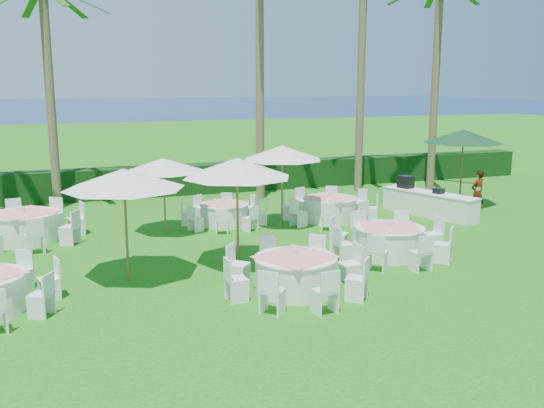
{
  "coord_description": "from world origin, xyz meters",
  "views": [
    {
      "loc": [
        -4.22,
        -12.54,
        4.55
      ],
      "look_at": [
        1.21,
        2.65,
        1.3
      ],
      "focal_mm": 40.0,
      "sensor_mm": 36.0,
      "label": 1
    }
  ],
  "objects_px": {
    "buffet_table": "(428,203)",
    "umbrella_d": "(282,153)",
    "banquet_table_b": "(295,273)",
    "umbrella_c": "(163,165)",
    "umbrella_a": "(124,179)",
    "staff_person": "(477,192)",
    "banquet_table_d": "(24,226)",
    "banquet_table_f": "(330,208)",
    "banquet_table_e": "(224,214)",
    "banquet_table_c": "(389,241)",
    "umbrella_b": "(237,168)",
    "umbrella_green": "(463,136)"
  },
  "relations": [
    {
      "from": "buffet_table",
      "to": "umbrella_d",
      "type": "bearing_deg",
      "value": 178.15
    },
    {
      "from": "banquet_table_b",
      "to": "umbrella_c",
      "type": "distance_m",
      "value": 6.69
    },
    {
      "from": "umbrella_a",
      "to": "staff_person",
      "type": "distance_m",
      "value": 12.86
    },
    {
      "from": "banquet_table_b",
      "to": "banquet_table_d",
      "type": "bearing_deg",
      "value": 131.03
    },
    {
      "from": "banquet_table_f",
      "to": "buffet_table",
      "type": "bearing_deg",
      "value": -6.6
    },
    {
      "from": "banquet_table_e",
      "to": "umbrella_a",
      "type": "height_order",
      "value": "umbrella_a"
    },
    {
      "from": "banquet_table_c",
      "to": "umbrella_d",
      "type": "height_order",
      "value": "umbrella_d"
    },
    {
      "from": "umbrella_d",
      "to": "buffet_table",
      "type": "height_order",
      "value": "umbrella_d"
    },
    {
      "from": "banquet_table_c",
      "to": "banquet_table_e",
      "type": "height_order",
      "value": "banquet_table_c"
    },
    {
      "from": "banquet_table_d",
      "to": "umbrella_b",
      "type": "height_order",
      "value": "umbrella_b"
    },
    {
      "from": "umbrella_b",
      "to": "staff_person",
      "type": "xyz_separation_m",
      "value": [
        9.62,
        3.1,
        -1.72
      ]
    },
    {
      "from": "banquet_table_e",
      "to": "staff_person",
      "type": "distance_m",
      "value": 8.86
    },
    {
      "from": "umbrella_d",
      "to": "banquet_table_d",
      "type": "bearing_deg",
      "value": 174.06
    },
    {
      "from": "banquet_table_c",
      "to": "umbrella_d",
      "type": "xyz_separation_m",
      "value": [
        -1.5,
        4.12,
        1.95
      ]
    },
    {
      "from": "banquet_table_f",
      "to": "umbrella_green",
      "type": "height_order",
      "value": "umbrella_green"
    },
    {
      "from": "banquet_table_e",
      "to": "banquet_table_f",
      "type": "relative_size",
      "value": 0.88
    },
    {
      "from": "umbrella_b",
      "to": "staff_person",
      "type": "relative_size",
      "value": 1.75
    },
    {
      "from": "banquet_table_f",
      "to": "umbrella_b",
      "type": "relative_size",
      "value": 1.13
    },
    {
      "from": "banquet_table_b",
      "to": "umbrella_d",
      "type": "relative_size",
      "value": 1.23
    },
    {
      "from": "buffet_table",
      "to": "staff_person",
      "type": "height_order",
      "value": "staff_person"
    },
    {
      "from": "buffet_table",
      "to": "banquet_table_d",
      "type": "bearing_deg",
      "value": 175.73
    },
    {
      "from": "umbrella_b",
      "to": "umbrella_c",
      "type": "height_order",
      "value": "umbrella_b"
    },
    {
      "from": "staff_person",
      "to": "umbrella_c",
      "type": "bearing_deg",
      "value": -18.72
    },
    {
      "from": "banquet_table_d",
      "to": "banquet_table_f",
      "type": "height_order",
      "value": "banquet_table_d"
    },
    {
      "from": "umbrella_b",
      "to": "banquet_table_d",
      "type": "bearing_deg",
      "value": 138.85
    },
    {
      "from": "banquet_table_b",
      "to": "umbrella_a",
      "type": "distance_m",
      "value": 4.41
    },
    {
      "from": "banquet_table_f",
      "to": "umbrella_c",
      "type": "relative_size",
      "value": 1.26
    },
    {
      "from": "umbrella_a",
      "to": "umbrella_b",
      "type": "bearing_deg",
      "value": 3.48
    },
    {
      "from": "banquet_table_d",
      "to": "umbrella_c",
      "type": "height_order",
      "value": "umbrella_c"
    },
    {
      "from": "banquet_table_e",
      "to": "buffet_table",
      "type": "xyz_separation_m",
      "value": [
        7.03,
        -1.03,
        0.07
      ]
    },
    {
      "from": "umbrella_b",
      "to": "umbrella_d",
      "type": "bearing_deg",
      "value": 55.22
    },
    {
      "from": "umbrella_d",
      "to": "buffet_table",
      "type": "xyz_separation_m",
      "value": [
        5.36,
        -0.17,
        -1.93
      ]
    },
    {
      "from": "umbrella_green",
      "to": "umbrella_a",
      "type": "bearing_deg",
      "value": -159.69
    },
    {
      "from": "umbrella_d",
      "to": "staff_person",
      "type": "height_order",
      "value": "umbrella_d"
    },
    {
      "from": "banquet_table_e",
      "to": "umbrella_green",
      "type": "bearing_deg",
      "value": -0.07
    },
    {
      "from": "banquet_table_e",
      "to": "banquet_table_f",
      "type": "height_order",
      "value": "banquet_table_f"
    },
    {
      "from": "banquet_table_e",
      "to": "umbrella_c",
      "type": "distance_m",
      "value": 2.71
    },
    {
      "from": "umbrella_d",
      "to": "umbrella_b",
      "type": "bearing_deg",
      "value": -124.78
    },
    {
      "from": "umbrella_b",
      "to": "buffet_table",
      "type": "xyz_separation_m",
      "value": [
        7.92,
        3.52,
        -2.06
      ]
    },
    {
      "from": "banquet_table_d",
      "to": "buffet_table",
      "type": "height_order",
      "value": "buffet_table"
    },
    {
      "from": "banquet_table_c",
      "to": "staff_person",
      "type": "height_order",
      "value": "staff_person"
    },
    {
      "from": "staff_person",
      "to": "banquet_table_f",
      "type": "bearing_deg",
      "value": -22.7
    },
    {
      "from": "banquet_table_e",
      "to": "umbrella_b",
      "type": "distance_m",
      "value": 5.1
    },
    {
      "from": "umbrella_a",
      "to": "staff_person",
      "type": "height_order",
      "value": "umbrella_a"
    },
    {
      "from": "banquet_table_d",
      "to": "umbrella_d",
      "type": "relative_size",
      "value": 1.31
    },
    {
      "from": "banquet_table_b",
      "to": "buffet_table",
      "type": "distance_m",
      "value": 9.22
    },
    {
      "from": "banquet_table_c",
      "to": "umbrella_c",
      "type": "bearing_deg",
      "value": 139.18
    },
    {
      "from": "umbrella_a",
      "to": "umbrella_green",
      "type": "bearing_deg",
      "value": 20.31
    },
    {
      "from": "umbrella_a",
      "to": "umbrella_d",
      "type": "height_order",
      "value": "umbrella_a"
    },
    {
      "from": "umbrella_a",
      "to": "buffet_table",
      "type": "distance_m",
      "value": 11.43
    }
  ]
}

